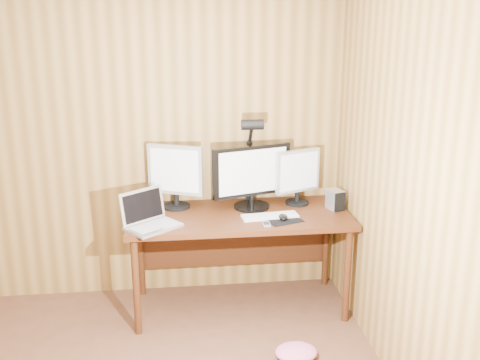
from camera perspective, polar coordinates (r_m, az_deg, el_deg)
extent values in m
plane|color=olive|center=(4.29, -13.13, 4.13)|extent=(4.00, 0.00, 4.00)
plane|color=olive|center=(2.66, 22.07, -4.35)|extent=(0.00, 4.00, 4.00)
cube|color=#45200E|center=(4.08, -0.08, -3.71)|extent=(1.60, 0.70, 0.04)
cube|color=#45200E|center=(4.47, -0.55, -5.59)|extent=(1.48, 0.02, 0.51)
cylinder|color=#45200E|center=(3.95, -10.50, -10.65)|extent=(0.05, 0.05, 0.71)
cylinder|color=#45200E|center=(4.47, -10.05, -7.25)|extent=(0.05, 0.05, 0.71)
cylinder|color=#45200E|center=(4.11, 10.84, -9.53)|extent=(0.05, 0.05, 0.71)
cylinder|color=#45200E|center=(4.62, 8.72, -6.42)|extent=(0.05, 0.05, 0.71)
cylinder|color=black|center=(4.20, 1.18, -2.68)|extent=(0.26, 0.26, 0.02)
cylinder|color=black|center=(4.18, 1.19, -2.05)|extent=(0.04, 0.04, 0.08)
cube|color=black|center=(4.11, 1.20, 0.94)|extent=(0.59, 0.21, 0.38)
cube|color=silver|center=(4.09, 1.34, 0.86)|extent=(0.51, 0.16, 0.32)
cylinder|color=black|center=(4.22, -6.46, -2.67)|extent=(0.20, 0.20, 0.02)
cylinder|color=black|center=(4.20, -6.48, -1.96)|extent=(0.04, 0.04, 0.09)
cube|color=silver|center=(4.14, -6.59, 1.03)|extent=(0.41, 0.20, 0.37)
cube|color=silver|center=(4.12, -6.70, 0.95)|extent=(0.35, 0.15, 0.32)
cylinder|color=black|center=(4.30, 5.79, -2.29)|extent=(0.18, 0.18, 0.02)
cylinder|color=black|center=(4.28, 5.81, -1.67)|extent=(0.04, 0.04, 0.08)
cube|color=silver|center=(4.22, 5.89, 0.92)|extent=(0.36, 0.17, 0.32)
cube|color=silver|center=(4.21, 6.05, 0.85)|extent=(0.31, 0.13, 0.28)
cube|color=silver|center=(3.85, -8.79, -4.73)|extent=(0.42, 0.40, 0.02)
cube|color=silver|center=(3.90, -9.90, -2.57)|extent=(0.30, 0.25, 0.23)
cube|color=black|center=(3.90, -9.90, -2.57)|extent=(0.26, 0.21, 0.19)
cube|color=#B2B2B7|center=(3.84, -8.80, -4.59)|extent=(0.32, 0.29, 0.00)
cube|color=white|center=(4.00, 3.06, -3.69)|extent=(0.41, 0.16, 0.02)
cube|color=white|center=(4.00, 3.06, -3.55)|extent=(0.38, 0.14, 0.00)
cube|color=black|center=(3.96, 4.39, -4.03)|extent=(0.29, 0.26, 0.00)
ellipsoid|color=black|center=(3.96, 4.40, -3.76)|extent=(0.09, 0.12, 0.04)
cube|color=silver|center=(4.20, 9.63, -1.97)|extent=(0.12, 0.15, 0.15)
cube|color=black|center=(4.15, 10.12, -2.24)|extent=(0.09, 0.03, 0.14)
cube|color=silver|center=(3.87, 2.69, -4.48)|extent=(0.05, 0.10, 0.01)
cube|color=black|center=(3.86, 2.69, -4.38)|extent=(0.04, 0.06, 0.00)
cylinder|color=black|center=(4.34, 9.66, -1.61)|extent=(0.05, 0.05, 0.11)
cube|color=black|center=(4.38, 0.93, -2.13)|extent=(0.05, 0.06, 0.06)
cylinder|color=black|center=(4.30, 0.95, 0.84)|extent=(0.03, 0.03, 0.45)
sphere|color=black|center=(4.25, 0.96, 3.78)|extent=(0.05, 0.05, 0.05)
cylinder|color=black|center=(4.16, 1.09, 4.72)|extent=(0.02, 0.16, 0.19)
cylinder|color=black|center=(4.06, 1.27, 5.65)|extent=(0.16, 0.08, 0.08)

